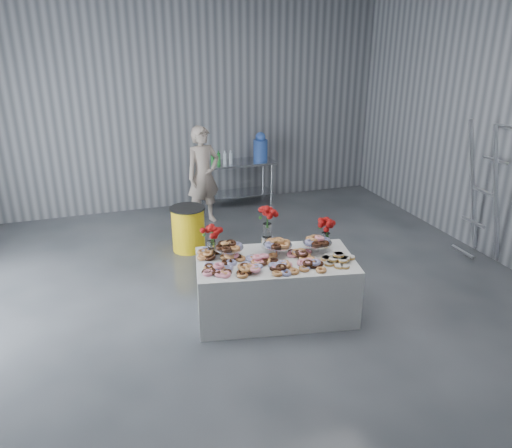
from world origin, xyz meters
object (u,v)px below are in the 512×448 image
(water_jug, at_px, (260,147))
(stepladder, at_px, (484,192))
(prep_table, at_px, (237,176))
(person, at_px, (203,175))
(trash_barrel, at_px, (188,229))
(display_table, at_px, (275,287))

(water_jug, height_order, stepladder, stepladder)
(prep_table, bearing_deg, person, -140.49)
(prep_table, distance_m, water_jug, 0.73)
(person, bearing_deg, water_jug, 10.66)
(water_jug, xyz_separation_m, person, (-1.32, -0.68, -0.27))
(trash_barrel, bearing_deg, person, 64.97)
(water_jug, relative_size, trash_barrel, 0.77)
(prep_table, bearing_deg, display_table, -100.10)
(display_table, height_order, water_jug, water_jug)
(prep_table, bearing_deg, trash_barrel, -126.71)
(display_table, distance_m, trash_barrel, 2.35)
(stepladder, bearing_deg, water_jug, 123.06)
(stepladder, bearing_deg, trash_barrel, 157.46)
(water_jug, bearing_deg, prep_table, 180.00)
(prep_table, bearing_deg, stepladder, -51.61)
(person, bearing_deg, display_table, -104.86)
(display_table, bearing_deg, trash_barrel, 105.45)
(prep_table, distance_m, stepladder, 4.53)
(water_jug, bearing_deg, trash_barrel, -135.62)
(display_table, bearing_deg, water_jug, 73.26)
(display_table, xyz_separation_m, trash_barrel, (-0.63, 2.26, -0.01))
(display_table, xyz_separation_m, water_jug, (1.23, 4.07, 0.77))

